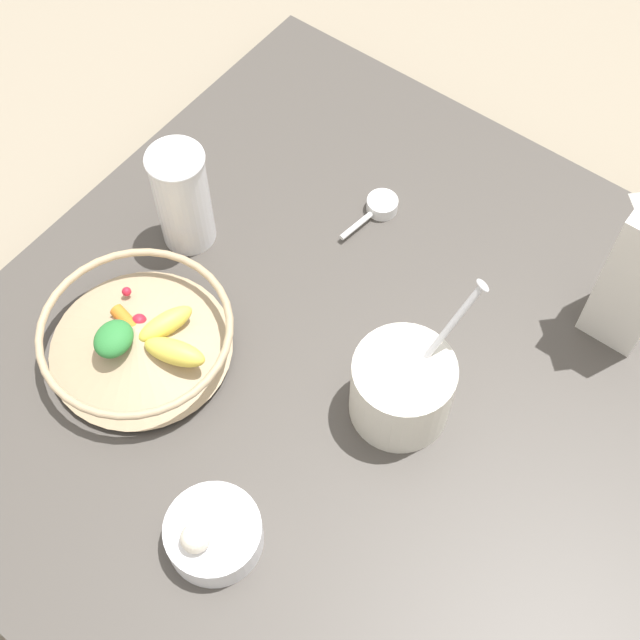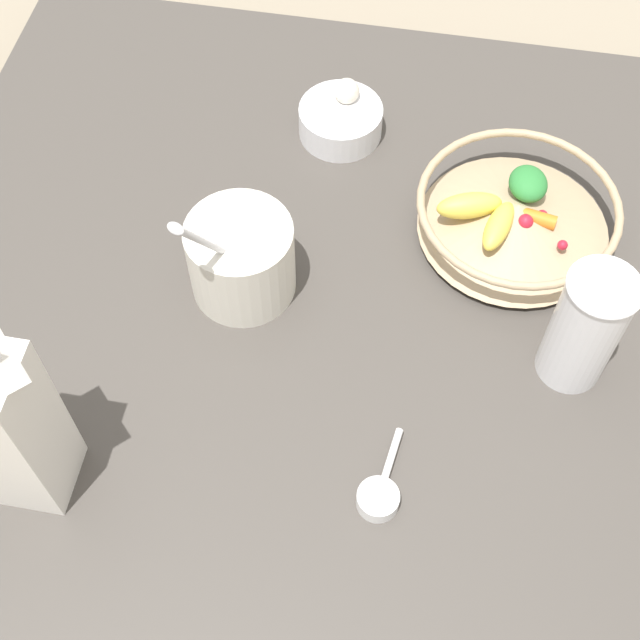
{
  "view_description": "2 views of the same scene",
  "coord_description": "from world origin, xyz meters",
  "px_view_note": "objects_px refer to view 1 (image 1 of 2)",
  "views": [
    {
      "loc": [
        0.43,
        0.27,
        1.03
      ],
      "look_at": [
        -0.02,
        -0.07,
        0.09
      ],
      "focal_mm": 50.0,
      "sensor_mm": 36.0,
      "label": 1
    },
    {
      "loc": [
        -0.57,
        -0.13,
        0.91
      ],
      "look_at": [
        -0.08,
        -0.04,
        0.12
      ],
      "focal_mm": 50.0,
      "sensor_mm": 36.0,
      "label": 2
    }
  ],
  "objects_px": {
    "drinking_cup": "(182,197)",
    "fruit_bowl": "(138,338)",
    "yogurt_tub": "(404,384)",
    "garlic_bowl": "(213,534)"
  },
  "relations": [
    {
      "from": "fruit_bowl",
      "to": "drinking_cup",
      "type": "distance_m",
      "value": 0.2
    },
    {
      "from": "fruit_bowl",
      "to": "drinking_cup",
      "type": "relative_size",
      "value": 1.52
    },
    {
      "from": "yogurt_tub",
      "to": "garlic_bowl",
      "type": "bearing_deg",
      "value": -14.99
    },
    {
      "from": "drinking_cup",
      "to": "fruit_bowl",
      "type": "bearing_deg",
      "value": 23.18
    },
    {
      "from": "yogurt_tub",
      "to": "drinking_cup",
      "type": "bearing_deg",
      "value": -95.95
    },
    {
      "from": "yogurt_tub",
      "to": "garlic_bowl",
      "type": "distance_m",
      "value": 0.28
    },
    {
      "from": "drinking_cup",
      "to": "garlic_bowl",
      "type": "bearing_deg",
      "value": 45.08
    },
    {
      "from": "garlic_bowl",
      "to": "yogurt_tub",
      "type": "bearing_deg",
      "value": 165.01
    },
    {
      "from": "fruit_bowl",
      "to": "garlic_bowl",
      "type": "xyz_separation_m",
      "value": [
        0.13,
        0.23,
        -0.01
      ]
    },
    {
      "from": "yogurt_tub",
      "to": "drinking_cup",
      "type": "distance_m",
      "value": 0.38
    }
  ]
}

